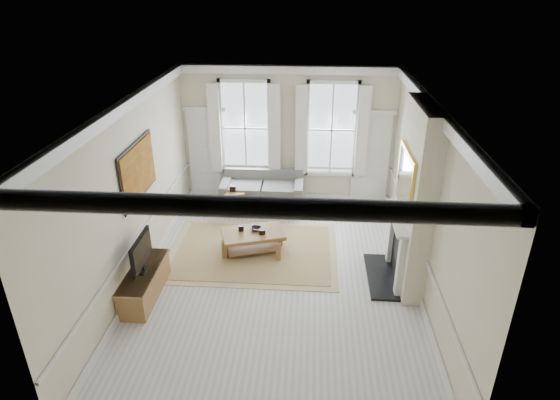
# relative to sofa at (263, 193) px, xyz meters

# --- Properties ---
(floor) EXTENTS (7.20, 7.20, 0.00)m
(floor) POSITION_rel_sofa_xyz_m (0.60, -3.11, -0.37)
(floor) COLOR #B7B5AD
(floor) RESTS_ON ground
(ceiling) EXTENTS (7.20, 7.20, 0.00)m
(ceiling) POSITION_rel_sofa_xyz_m (0.60, -3.11, 3.03)
(ceiling) COLOR white
(ceiling) RESTS_ON back_wall
(back_wall) EXTENTS (5.20, 0.00, 5.20)m
(back_wall) POSITION_rel_sofa_xyz_m (0.60, 0.49, 1.33)
(back_wall) COLOR beige
(back_wall) RESTS_ON floor
(left_wall) EXTENTS (0.00, 7.20, 7.20)m
(left_wall) POSITION_rel_sofa_xyz_m (-2.00, -3.11, 1.33)
(left_wall) COLOR beige
(left_wall) RESTS_ON floor
(right_wall) EXTENTS (0.00, 7.20, 7.20)m
(right_wall) POSITION_rel_sofa_xyz_m (3.20, -3.11, 1.33)
(right_wall) COLOR beige
(right_wall) RESTS_ON floor
(window_left) EXTENTS (1.26, 0.20, 2.20)m
(window_left) POSITION_rel_sofa_xyz_m (-0.45, 0.44, 1.53)
(window_left) COLOR #B2BCC6
(window_left) RESTS_ON back_wall
(window_right) EXTENTS (1.26, 0.20, 2.20)m
(window_right) POSITION_rel_sofa_xyz_m (1.65, 0.44, 1.53)
(window_right) COLOR #B2BCC6
(window_right) RESTS_ON back_wall
(door_left) EXTENTS (0.90, 0.08, 2.30)m
(door_left) POSITION_rel_sofa_xyz_m (-1.45, 0.45, 0.78)
(door_left) COLOR silver
(door_left) RESTS_ON floor
(door_right) EXTENTS (0.90, 0.08, 2.30)m
(door_right) POSITION_rel_sofa_xyz_m (2.65, 0.45, 0.78)
(door_right) COLOR silver
(door_right) RESTS_ON floor
(painting) EXTENTS (0.05, 1.66, 1.06)m
(painting) POSITION_rel_sofa_xyz_m (-1.96, -2.81, 1.68)
(painting) COLOR #A3771B
(painting) RESTS_ON left_wall
(chimney_breast) EXTENTS (0.35, 1.70, 3.38)m
(chimney_breast) POSITION_rel_sofa_xyz_m (3.03, -2.91, 1.33)
(chimney_breast) COLOR beige
(chimney_breast) RESTS_ON floor
(hearth) EXTENTS (0.55, 1.50, 0.05)m
(hearth) POSITION_rel_sofa_xyz_m (2.60, -2.91, -0.35)
(hearth) COLOR black
(hearth) RESTS_ON floor
(fireplace) EXTENTS (0.21, 1.45, 1.33)m
(fireplace) POSITION_rel_sofa_xyz_m (2.80, -2.91, 0.36)
(fireplace) COLOR silver
(fireplace) RESTS_ON floor
(mirror) EXTENTS (0.06, 1.26, 1.06)m
(mirror) POSITION_rel_sofa_xyz_m (2.81, -2.91, 1.68)
(mirror) COLOR gold
(mirror) RESTS_ON chimney_breast
(sofa) EXTENTS (2.00, 0.97, 0.89)m
(sofa) POSITION_rel_sofa_xyz_m (0.00, 0.00, 0.00)
(sofa) COLOR #61615F
(sofa) RESTS_ON floor
(side_table) EXTENTS (0.63, 0.63, 0.60)m
(side_table) POSITION_rel_sofa_xyz_m (-0.67, -0.43, 0.11)
(side_table) COLOR brown
(side_table) RESTS_ON floor
(rug) EXTENTS (3.50, 2.60, 0.02)m
(rug) POSITION_rel_sofa_xyz_m (0.02, -2.16, -0.36)
(rug) COLOR tan
(rug) RESTS_ON floor
(coffee_table) EXTENTS (1.42, 1.08, 0.47)m
(coffee_table) POSITION_rel_sofa_xyz_m (0.02, -2.16, 0.02)
(coffee_table) COLOR brown
(coffee_table) RESTS_ON rug
(ceramic_pot_a) EXTENTS (0.12, 0.12, 0.12)m
(ceramic_pot_a) POSITION_rel_sofa_xyz_m (-0.23, -2.11, 0.16)
(ceramic_pot_a) COLOR black
(ceramic_pot_a) RESTS_ON coffee_table
(ceramic_pot_b) EXTENTS (0.14, 0.14, 0.10)m
(ceramic_pot_b) POSITION_rel_sofa_xyz_m (0.22, -2.21, 0.15)
(ceramic_pot_b) COLOR black
(ceramic_pot_b) RESTS_ON coffee_table
(bowl) EXTENTS (0.26, 0.26, 0.05)m
(bowl) POSITION_rel_sofa_xyz_m (0.07, -2.06, 0.13)
(bowl) COLOR black
(bowl) RESTS_ON coffee_table
(tv_stand) EXTENTS (0.48, 1.50, 0.54)m
(tv_stand) POSITION_rel_sofa_xyz_m (-1.74, -3.78, -0.10)
(tv_stand) COLOR brown
(tv_stand) RESTS_ON floor
(tv) EXTENTS (0.08, 0.90, 0.68)m
(tv) POSITION_rel_sofa_xyz_m (-1.72, -3.78, 0.56)
(tv) COLOR black
(tv) RESTS_ON tv_stand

